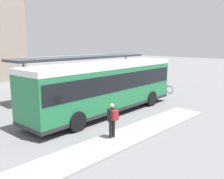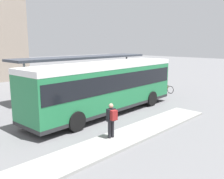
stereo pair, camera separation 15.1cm
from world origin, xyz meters
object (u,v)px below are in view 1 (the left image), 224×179
Objects in this scene: city_bus at (106,84)px; bicycle_white at (150,86)px; bicycle_yellow at (165,89)px; bicycle_orange at (156,88)px; pedestrian_waiting at (113,118)px.

city_bus is 7.28× the size of bicycle_white.
bicycle_white is at bearing -3.19° from bicycle_yellow.
bicycle_orange is at bearing 8.95° from city_bus.
bicycle_orange is 0.94m from bicycle_white.
bicycle_orange is at bearing 9.10° from bicycle_yellow.
city_bus is at bearing 98.18° from bicycle_yellow.
bicycle_yellow is (11.37, 4.20, -0.70)m from pedestrian_waiting.
city_bus is 4.67m from pedestrian_waiting.
bicycle_yellow reaches higher than bicycle_orange.
bicycle_orange is (8.23, 1.65, -1.53)m from city_bus.
city_bus is at bearing 105.27° from bicycle_orange.
bicycle_white is at bearing -55.21° from pedestrian_waiting.
city_bus is 6.98× the size of pedestrian_waiting.
bicycle_yellow is at bearing -169.98° from bicycle_orange.
bicycle_yellow is at bearing -62.32° from pedestrian_waiting.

